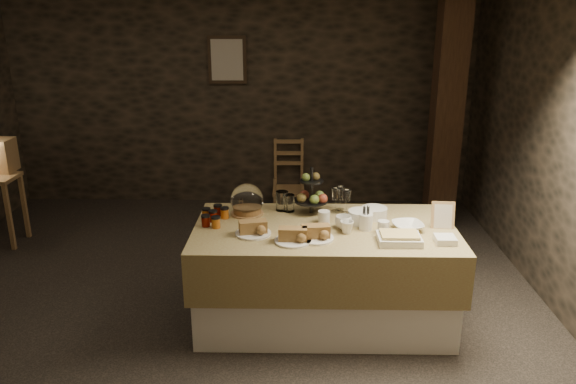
{
  "coord_description": "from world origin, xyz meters",
  "views": [
    {
      "loc": [
        0.69,
        -4.23,
        2.35
      ],
      "look_at": [
        0.6,
        0.2,
        0.88
      ],
      "focal_mm": 35.0,
      "sensor_mm": 36.0,
      "label": 1
    }
  ],
  "objects_px": {
    "chair": "(289,177)",
    "fruit_stand": "(312,196)",
    "buffet_table": "(324,267)",
    "timber_column": "(447,109)"
  },
  "relations": [
    {
      "from": "chair",
      "to": "timber_column",
      "type": "relative_size",
      "value": 0.25
    },
    {
      "from": "chair",
      "to": "timber_column",
      "type": "bearing_deg",
      "value": -19.45
    },
    {
      "from": "buffet_table",
      "to": "fruit_stand",
      "type": "bearing_deg",
      "value": 106.98
    },
    {
      "from": "timber_column",
      "to": "fruit_stand",
      "type": "height_order",
      "value": "timber_column"
    },
    {
      "from": "timber_column",
      "to": "fruit_stand",
      "type": "distance_m",
      "value": 2.34
    },
    {
      "from": "chair",
      "to": "timber_column",
      "type": "xyz_separation_m",
      "value": [
        1.7,
        -0.58,
        0.94
      ]
    },
    {
      "from": "chair",
      "to": "fruit_stand",
      "type": "xyz_separation_m",
      "value": [
        0.23,
        -2.36,
        0.56
      ]
    },
    {
      "from": "buffet_table",
      "to": "fruit_stand",
      "type": "xyz_separation_m",
      "value": [
        -0.09,
        0.3,
        0.47
      ]
    },
    {
      "from": "chair",
      "to": "fruit_stand",
      "type": "relative_size",
      "value": 1.69
    },
    {
      "from": "buffet_table",
      "to": "chair",
      "type": "height_order",
      "value": "chair"
    }
  ]
}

